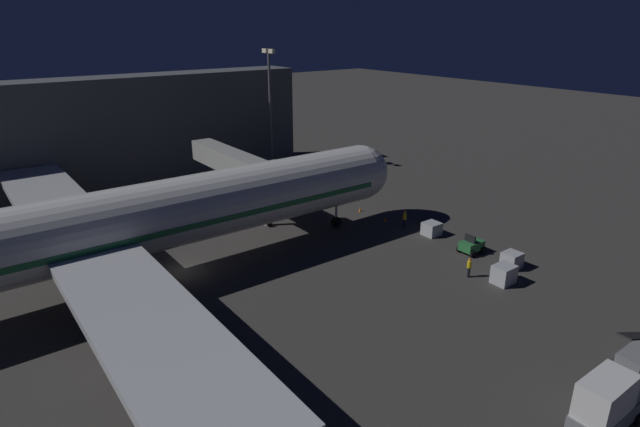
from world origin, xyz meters
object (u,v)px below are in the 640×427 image
object	(u,v)px
pushback_tug	(471,245)
baggage_container_near_belt	(512,260)
traffic_cone_nose_port	(385,220)
traffic_cone_nose_starboard	(360,209)
apron_floodlight_mast	(270,101)
ground_crew_marshaller_fwd	(405,218)
baggage_container_far_row	(504,274)
baggage_container_mid_row	(432,229)
catering_truck	(608,402)
ground_crew_near_nose_gear	(469,267)
airliner_at_gate	(54,240)
jet_bridge	(241,166)

from	to	relation	value
pushback_tug	baggage_container_near_belt	distance (m)	4.35
baggage_container_near_belt	traffic_cone_nose_port	distance (m)	15.68
traffic_cone_nose_port	traffic_cone_nose_starboard	bearing A→B (deg)	0.00
apron_floodlight_mast	ground_crew_marshaller_fwd	xyz separation A→B (m)	(-30.09, 1.27, -9.38)
baggage_container_far_row	ground_crew_marshaller_fwd	distance (m)	14.86
baggage_container_far_row	traffic_cone_nose_port	distance (m)	17.14
pushback_tug	baggage_container_mid_row	size ratio (longest dim) A/B	1.36
baggage_container_mid_row	traffic_cone_nose_starboard	size ratio (longest dim) A/B	3.10
apron_floodlight_mast	catering_truck	xyz separation A→B (m)	(-58.49, 14.39, -8.62)
catering_truck	traffic_cone_nose_starboard	world-z (taller)	catering_truck
pushback_tug	baggage_container_mid_row	world-z (taller)	pushback_tug
ground_crew_marshaller_fwd	traffic_cone_nose_port	distance (m)	2.59
baggage_container_far_row	ground_crew_near_nose_gear	xyz separation A→B (m)	(2.55, 1.53, 0.20)
ground_crew_near_nose_gear	traffic_cone_nose_port	xyz separation A→B (m)	(14.47, -3.50, -0.76)
apron_floodlight_mast	baggage_container_far_row	size ratio (longest dim) A/B	9.78
catering_truck	airliner_at_gate	bearing A→B (deg)	32.72
pushback_tug	jet_bridge	bearing A→B (deg)	27.48
baggage_container_near_belt	airliner_at_gate	bearing A→B (deg)	63.01
apron_floodlight_mast	traffic_cone_nose_port	xyz separation A→B (m)	(-27.70, 1.90, -10.16)
airliner_at_gate	traffic_cone_nose_starboard	xyz separation A→B (m)	(2.20, -33.68, -5.40)
apron_floodlight_mast	ground_crew_near_nose_gear	xyz separation A→B (m)	(-42.17, 5.40, -9.40)
baggage_container_far_row	traffic_cone_nose_port	xyz separation A→B (m)	(17.02, -1.97, -0.57)
baggage_container_far_row	traffic_cone_nose_starboard	bearing A→B (deg)	-5.26
baggage_container_mid_row	baggage_container_far_row	xyz separation A→B (m)	(-11.22, 3.27, 0.14)
catering_truck	ground_crew_near_nose_gear	size ratio (longest dim) A/B	2.70
baggage_container_mid_row	ground_crew_near_nose_gear	world-z (taller)	ground_crew_near_nose_gear
baggage_container_far_row	ground_crew_marshaller_fwd	xyz separation A→B (m)	(14.63, -2.61, 0.22)
airliner_at_gate	baggage_container_mid_row	size ratio (longest dim) A/B	41.52
ground_crew_marshaller_fwd	catering_truck	bearing A→B (deg)	155.20
baggage_container_mid_row	pushback_tug	bearing A→B (deg)	176.67
jet_bridge	baggage_container_far_row	bearing A→B (deg)	-162.26
ground_crew_near_nose_gear	traffic_cone_nose_port	size ratio (longest dim) A/B	3.42
airliner_at_gate	ground_crew_marshaller_fwd	size ratio (longest dim) A/B	36.97
ground_crew_near_nose_gear	traffic_cone_nose_starboard	world-z (taller)	ground_crew_near_nose_gear
pushback_tug	baggage_container_near_belt	size ratio (longest dim) A/B	1.44
baggage_container_near_belt	ground_crew_marshaller_fwd	bearing A→B (deg)	2.93
airliner_at_gate	ground_crew_near_nose_gear	size ratio (longest dim) A/B	37.63
airliner_at_gate	baggage_container_far_row	xyz separation A→B (m)	(-19.22, -31.70, -4.83)
catering_truck	traffic_cone_nose_starboard	size ratio (longest dim) A/B	9.22
baggage_container_near_belt	traffic_cone_nose_starboard	world-z (taller)	baggage_container_near_belt
pushback_tug	traffic_cone_nose_starboard	xyz separation A→B (m)	(15.68, 0.98, -0.50)
jet_bridge	pushback_tug	xyz separation A→B (m)	(-23.94, -12.45, -4.98)
pushback_tug	baggage_container_mid_row	xyz separation A→B (m)	(5.48, -0.32, -0.08)
traffic_cone_nose_starboard	baggage_container_far_row	bearing A→B (deg)	174.74
baggage_container_near_belt	traffic_cone_nose_starboard	size ratio (longest dim) A/B	2.93
baggage_container_near_belt	baggage_container_far_row	bearing A→B (deg)	113.14
ground_crew_near_nose_gear	traffic_cone_nose_starboard	distance (m)	19.20
pushback_tug	traffic_cone_nose_port	bearing A→B (deg)	4.98
apron_floodlight_mast	baggage_container_far_row	xyz separation A→B (m)	(-44.72, 3.87, -9.59)
apron_floodlight_mast	traffic_cone_nose_port	bearing A→B (deg)	176.07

